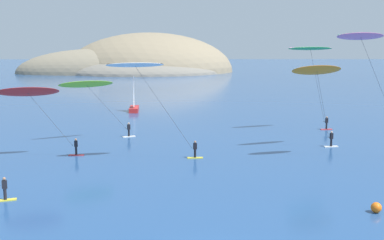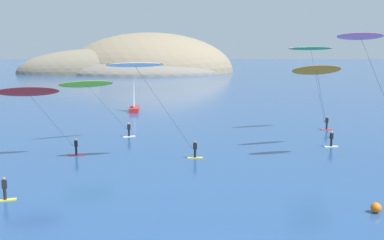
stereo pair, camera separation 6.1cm
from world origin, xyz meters
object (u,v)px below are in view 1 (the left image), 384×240
(kitesurfer_green, at_px, (312,55))
(kitesurfer_orange, at_px, (318,75))
(marker_buoy, at_px, (376,208))
(kitesurfer_lime, at_px, (90,88))
(kitesurfer_red, at_px, (31,96))
(kitesurfer_pink, at_px, (365,47))
(sailboat_near, at_px, (134,107))
(kitesurfer_white, at_px, (141,73))

(kitesurfer_green, distance_m, kitesurfer_orange, 10.45)
(marker_buoy, bearing_deg, kitesurfer_lime, 134.06)
(marker_buoy, bearing_deg, kitesurfer_orange, 86.40)
(kitesurfer_red, distance_m, kitesurfer_pink, 31.31)
(sailboat_near, bearing_deg, kitesurfer_green, -37.22)
(marker_buoy, bearing_deg, kitesurfer_pink, 74.57)
(kitesurfer_pink, relative_size, marker_buoy, 17.15)
(kitesurfer_orange, bearing_deg, kitesurfer_white, -163.23)
(kitesurfer_green, height_order, kitesurfer_pink, kitesurfer_pink)
(kitesurfer_white, height_order, kitesurfer_pink, kitesurfer_pink)
(kitesurfer_red, xyz_separation_m, marker_buoy, (27.14, -15.63, -5.72))
(sailboat_near, relative_size, marker_buoy, 8.46)
(kitesurfer_orange, bearing_deg, sailboat_near, 127.79)
(sailboat_near, height_order, kitesurfer_lime, kitesurfer_lime)
(kitesurfer_green, xyz_separation_m, kitesurfer_orange, (-1.99, -10.12, -1.72))
(kitesurfer_pink, bearing_deg, kitesurfer_red, 176.41)
(kitesurfer_red, xyz_separation_m, kitesurfer_green, (30.35, 13.94, 3.42))
(kitesurfer_lime, relative_size, kitesurfer_orange, 0.93)
(kitesurfer_red, xyz_separation_m, kitesurfer_pink, (30.91, -1.94, 4.60))
(sailboat_near, height_order, kitesurfer_red, kitesurfer_red)
(kitesurfer_green, bearing_deg, kitesurfer_pink, -87.96)
(kitesurfer_orange, xyz_separation_m, marker_buoy, (-1.22, -19.45, -7.42))
(marker_buoy, bearing_deg, sailboat_near, 113.45)
(sailboat_near, bearing_deg, kitesurfer_red, -101.32)
(kitesurfer_white, distance_m, marker_buoy, 23.13)
(kitesurfer_white, xyz_separation_m, kitesurfer_pink, (20.31, -0.41, 2.41))
(kitesurfer_orange, relative_size, marker_buoy, 12.62)
(kitesurfer_pink, bearing_deg, kitesurfer_orange, 113.92)
(kitesurfer_red, xyz_separation_m, kitesurfer_orange, (28.36, 3.82, 1.70))
(kitesurfer_red, xyz_separation_m, kitesurfer_lime, (3.96, 8.32, -0.05))
(kitesurfer_lime, bearing_deg, kitesurfer_orange, -10.46)
(kitesurfer_white, distance_m, kitesurfer_lime, 12.10)
(sailboat_near, distance_m, marker_buoy, 52.04)
(kitesurfer_lime, bearing_deg, sailboat_near, 84.08)
(kitesurfer_green, distance_m, kitesurfer_lime, 27.20)
(kitesurfer_lime, xyz_separation_m, marker_buoy, (23.18, -23.95, -5.67))
(sailboat_near, xyz_separation_m, kitesurfer_red, (-6.43, -32.11, 5.43))
(kitesurfer_white, height_order, kitesurfer_orange, kitesurfer_white)
(kitesurfer_red, relative_size, kitesurfer_pink, 0.66)
(sailboat_near, height_order, kitesurfer_white, kitesurfer_white)
(kitesurfer_pink, bearing_deg, kitesurfer_lime, 159.16)
(kitesurfer_green, relative_size, kitesurfer_pink, 0.88)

